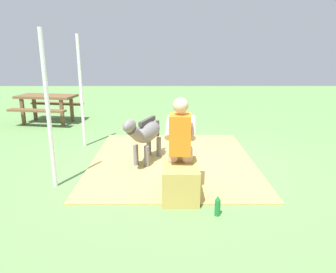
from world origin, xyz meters
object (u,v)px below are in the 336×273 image
object	(u,v)px
soda_bottle	(218,206)
tent_pole_right	(81,92)
pony_standing	(145,133)
person_seated	(181,141)
picnic_bench	(47,102)
tent_pole_left	(48,112)
hay_bale	(180,181)

from	to	relation	value
soda_bottle	tent_pole_right	distance (m)	3.80
pony_standing	soda_bottle	distance (m)	2.10
person_seated	tent_pole_right	world-z (taller)	tent_pole_right
person_seated	picnic_bench	distance (m)	5.47
soda_bottle	tent_pole_right	bearing A→B (deg)	39.07
person_seated	tent_pole_left	xyz separation A→B (m)	(0.19, 1.82, 0.36)
tent_pole_left	hay_bale	bearing A→B (deg)	-101.03
person_seated	soda_bottle	bearing A→B (deg)	-147.17
tent_pole_right	pony_standing	bearing A→B (deg)	-127.91
person_seated	tent_pole_right	xyz separation A→B (m)	(2.19, 1.89, 0.36)
pony_standing	tent_pole_left	world-z (taller)	tent_pole_left
pony_standing	tent_pole_left	distance (m)	1.69
person_seated	pony_standing	size ratio (longest dim) A/B	1.04
person_seated	tent_pole_left	bearing A→B (deg)	84.06
person_seated	tent_pole_right	bearing A→B (deg)	40.76
tent_pole_left	picnic_bench	world-z (taller)	tent_pole_left
tent_pole_left	person_seated	bearing A→B (deg)	-95.94
person_seated	tent_pole_left	size ratio (longest dim) A/B	0.61
soda_bottle	picnic_bench	world-z (taller)	picnic_bench
tent_pole_right	picnic_bench	size ratio (longest dim) A/B	1.31
soda_bottle	tent_pole_left	bearing A→B (deg)	69.27
person_seated	soda_bottle	distance (m)	1.00
tent_pole_right	tent_pole_left	bearing A→B (deg)	-177.99
soda_bottle	tent_pole_left	distance (m)	2.59
pony_standing	tent_pole_right	world-z (taller)	tent_pole_right
tent_pole_right	person_seated	bearing A→B (deg)	-139.24
pony_standing	picnic_bench	bearing A→B (deg)	42.03
tent_pole_left	tent_pole_right	world-z (taller)	same
person_seated	pony_standing	distance (m)	1.29
hay_bale	pony_standing	world-z (taller)	pony_standing
person_seated	tent_pole_left	distance (m)	1.86
person_seated	picnic_bench	xyz separation A→B (m)	(4.29, 3.39, -0.17)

